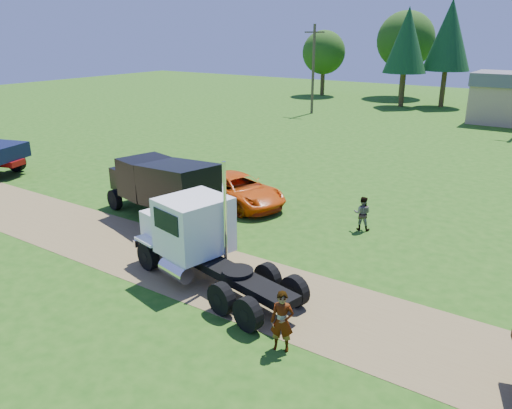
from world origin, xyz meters
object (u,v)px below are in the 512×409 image
Objects in this scene: black_dump_truck at (163,185)px; orange_pickup at (238,190)px; white_semi_tractor at (195,238)px; spectator_a at (282,321)px.

orange_pickup is at bearing 82.97° from black_dump_truck.
white_semi_tractor is at bearing -21.63° from black_dump_truck.
white_semi_tractor is 1.34× the size of orange_pickup.
black_dump_truck reaches higher than orange_pickup.
white_semi_tractor is at bearing -139.05° from orange_pickup.
orange_pickup is (-3.37, 7.17, -0.72)m from white_semi_tractor.
spectator_a is (9.63, -5.43, -0.84)m from black_dump_truck.
black_dump_truck is 11.09m from spectator_a.
orange_pickup is (1.42, 3.80, -0.96)m from black_dump_truck.
white_semi_tractor is 4.14× the size of spectator_a.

